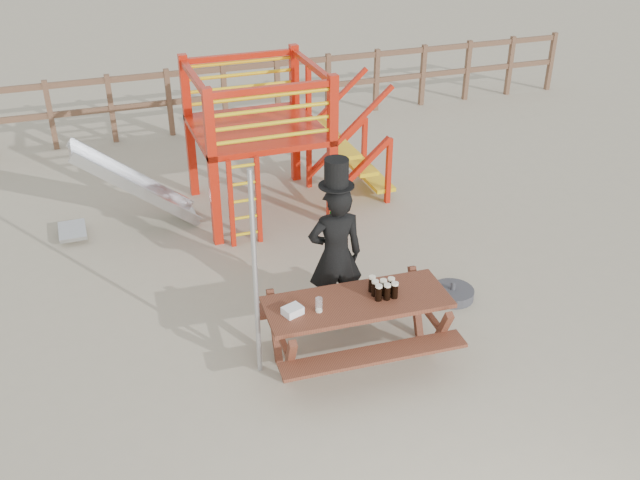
% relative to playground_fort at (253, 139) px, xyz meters
% --- Properties ---
extents(ground, '(60.00, 60.00, 0.00)m').
position_rel_playground_fort_xyz_m(ground, '(-0.12, -3.58, -1.07)').
color(ground, tan).
rests_on(ground, ground).
extents(back_fence, '(15.09, 0.09, 1.20)m').
position_rel_playground_fort_xyz_m(back_fence, '(-0.12, 3.42, -0.34)').
color(back_fence, brown).
rests_on(back_fence, ground).
extents(playground_fort, '(4.71, 1.84, 2.10)m').
position_rel_playground_fort_xyz_m(playground_fort, '(0.00, 0.00, 0.00)').
color(playground_fort, red).
rests_on(playground_fort, ground).
extents(picnic_table, '(1.89, 1.35, 0.71)m').
position_rel_playground_fort_xyz_m(picnic_table, '(0.07, -3.62, -0.63)').
color(picnic_table, brown).
rests_on(picnic_table, ground).
extents(man_with_hat, '(0.63, 0.45, 1.91)m').
position_rel_playground_fort_xyz_m(man_with_hat, '(0.11, -2.91, -0.22)').
color(man_with_hat, black).
rests_on(man_with_hat, ground).
extents(metal_pole, '(0.05, 0.05, 2.19)m').
position_rel_playground_fort_xyz_m(metal_pole, '(-0.91, -3.48, 0.02)').
color(metal_pole, '#B2B2B7').
rests_on(metal_pole, ground).
extents(parasol_base, '(0.50, 0.50, 0.21)m').
position_rel_playground_fort_xyz_m(parasol_base, '(1.54, -2.99, -1.01)').
color(parasol_base, '#39393E').
rests_on(parasol_base, ground).
extents(paper_bag, '(0.22, 0.19, 0.08)m').
position_rel_playground_fort_xyz_m(paper_bag, '(-0.60, -3.63, -0.33)').
color(paper_bag, white).
rests_on(paper_bag, picnic_table).
extents(stout_pints, '(0.24, 0.25, 0.17)m').
position_rel_playground_fort_xyz_m(stout_pints, '(0.34, -3.63, -0.28)').
color(stout_pints, black).
rests_on(stout_pints, picnic_table).
extents(empty_glasses, '(0.07, 0.07, 0.15)m').
position_rel_playground_fort_xyz_m(empty_glasses, '(-0.35, -3.67, -0.30)').
color(empty_glasses, silver).
rests_on(empty_glasses, picnic_table).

